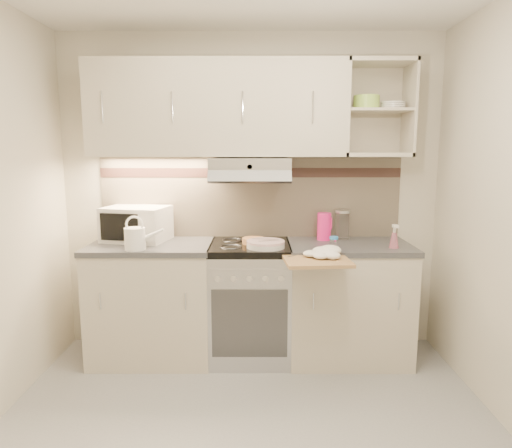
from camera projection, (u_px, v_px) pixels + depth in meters
The scene contains 17 objects.
ground at pixel (247, 445), 2.50m from camera, with size 3.00×3.00×0.00m, color gray.
room_shell at pixel (248, 145), 2.60m from camera, with size 3.04×2.84×2.52m.
base_cabinet_left at pixel (153, 303), 3.52m from camera, with size 0.90×0.60×0.86m, color beige.
worktop_left at pixel (151, 246), 3.45m from camera, with size 0.92×0.62×0.04m, color #47474C.
base_cabinet_right at pixel (347, 303), 3.52m from camera, with size 0.90×0.60×0.86m, color beige.
worktop_right at pixel (349, 246), 3.44m from camera, with size 0.92×0.62×0.04m, color #47474C.
electric_range at pixel (250, 301), 3.52m from camera, with size 0.60×0.60×0.90m.
microwave at pixel (137, 224), 3.54m from camera, with size 0.53×0.44×0.27m.
watering_can at pixel (136, 238), 3.22m from camera, with size 0.29×0.15×0.24m.
plate_stack at pixel (266, 244), 3.30m from camera, with size 0.28×0.28×0.06m.
bread_loaf at pixel (254, 241), 3.44m from camera, with size 0.18×0.18×0.04m, color #B47743.
pink_pitcher at pixel (324, 226), 3.57m from camera, with size 0.12×0.11×0.21m.
glass_jar at pixel (342, 224), 3.62m from camera, with size 0.12×0.12×0.23m.
spice_jar at pixel (334, 243), 3.25m from camera, with size 0.06×0.06×0.09m.
spray_bottle at pixel (394, 238), 3.29m from camera, with size 0.07×0.07×0.18m.
cutting_board at pixel (316, 260), 3.05m from camera, with size 0.43×0.39×0.02m, color #AF6C4D.
dish_towel at pixel (320, 252), 3.07m from camera, with size 0.28×0.23×0.07m, color beige, non-canonical shape.
Camera 1 is at (0.05, -2.27, 1.60)m, focal length 32.00 mm.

